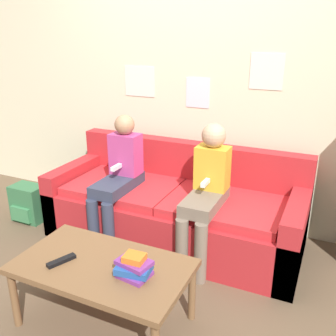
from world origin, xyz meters
TOP-DOWN VIEW (x-y plane):
  - ground_plane at (0.00, 0.00)m, footprint 10.00×10.00m
  - wall_back at (-0.00, 1.02)m, footprint 8.00×0.07m
  - couch at (0.00, 0.52)m, footprint 2.05×0.81m
  - coffee_table at (0.02, -0.55)m, footprint 1.00×0.57m
  - person_left at (-0.41, 0.33)m, footprint 0.24×0.56m
  - person_right at (0.33, 0.33)m, footprint 0.24×0.56m
  - tv_remote at (-0.20, -0.64)m, footprint 0.10×0.17m
  - book_stack at (0.24, -0.57)m, footprint 0.20×0.17m
  - backpack at (-1.35, 0.25)m, footprint 0.30×0.22m

SIDE VIEW (x-z plane):
  - ground_plane at x=0.00m, z-range 0.00..0.00m
  - backpack at x=-1.35m, z-range 0.00..0.33m
  - couch at x=0.00m, z-range -0.12..0.65m
  - coffee_table at x=0.02m, z-range 0.16..0.57m
  - tv_remote at x=-0.20m, z-range 0.41..0.43m
  - book_stack at x=0.24m, z-range 0.40..0.52m
  - person_left at x=-0.41m, z-range 0.06..1.09m
  - person_right at x=0.33m, z-range 0.06..1.10m
  - wall_back at x=0.00m, z-range 0.00..2.60m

